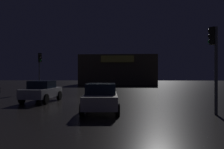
{
  "coord_description": "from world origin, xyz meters",
  "views": [
    {
      "loc": [
        2.58,
        -18.94,
        2.03
      ],
      "look_at": [
        0.96,
        6.57,
        2.02
      ],
      "focal_mm": 37.79,
      "sensor_mm": 36.0,
      "label": 1
    }
  ],
  "objects_px": {
    "store_building": "(118,70)",
    "traffic_signal_opposite": "(40,63)",
    "car_crossing": "(42,91)",
    "traffic_signal_main": "(214,54)",
    "car_near": "(101,97)"
  },
  "relations": [
    {
      "from": "store_building",
      "to": "car_near",
      "type": "xyz_separation_m",
      "value": [
        0.39,
        -36.63,
        -2.2
      ]
    },
    {
      "from": "car_near",
      "to": "traffic_signal_opposite",
      "type": "bearing_deg",
      "value": 122.58
    },
    {
      "from": "car_crossing",
      "to": "store_building",
      "type": "bearing_deg",
      "value": 82.16
    },
    {
      "from": "traffic_signal_main",
      "to": "car_crossing",
      "type": "relative_size",
      "value": 1.07
    },
    {
      "from": "traffic_signal_opposite",
      "to": "car_crossing",
      "type": "distance_m",
      "value": 10.0
    },
    {
      "from": "traffic_signal_opposite",
      "to": "car_crossing",
      "type": "bearing_deg",
      "value": -68.4
    },
    {
      "from": "traffic_signal_opposite",
      "to": "car_near",
      "type": "height_order",
      "value": "traffic_signal_opposite"
    },
    {
      "from": "traffic_signal_opposite",
      "to": "car_near",
      "type": "distance_m",
      "value": 15.85
    },
    {
      "from": "store_building",
      "to": "traffic_signal_opposite",
      "type": "relative_size",
      "value": 3.48
    },
    {
      "from": "car_near",
      "to": "store_building",
      "type": "bearing_deg",
      "value": 90.61
    },
    {
      "from": "store_building",
      "to": "traffic_signal_opposite",
      "type": "distance_m",
      "value": 24.79
    },
    {
      "from": "store_building",
      "to": "traffic_signal_main",
      "type": "relative_size",
      "value": 3.49
    },
    {
      "from": "store_building",
      "to": "traffic_signal_main",
      "type": "bearing_deg",
      "value": -80.56
    },
    {
      "from": "store_building",
      "to": "car_crossing",
      "type": "relative_size",
      "value": 3.72
    },
    {
      "from": "traffic_signal_main",
      "to": "car_near",
      "type": "xyz_separation_m",
      "value": [
        -5.81,
        0.69,
        -2.27
      ]
    }
  ]
}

